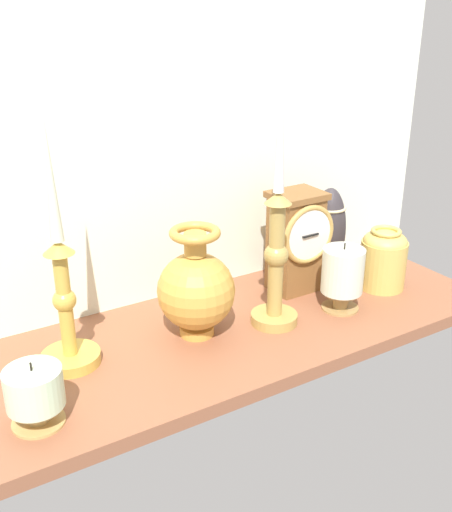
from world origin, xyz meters
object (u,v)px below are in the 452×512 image
at_px(brass_vase_jar, 383,257).
at_px(pillar_candle_near_clock, 342,275).
at_px(tall_ceramic_vase, 328,231).
at_px(candlestick_tall_center, 276,252).
at_px(mantel_clock, 297,240).
at_px(candlestick_tall_left, 64,299).
at_px(brass_vase_bulbous, 196,289).
at_px(pillar_candle_front, 35,394).

xyz_separation_m(brass_vase_jar, pillar_candle_near_clock, (-0.13, -0.03, 0.00)).
height_order(brass_vase_jar, tall_ceramic_vase, tall_ceramic_vase).
height_order(candlestick_tall_center, pillar_candle_near_clock, candlestick_tall_center).
bearing_deg(candlestick_tall_center, mantel_clock, 37.88).
distance_m(mantel_clock, tall_ceramic_vase, 0.11).
relative_size(mantel_clock, pillar_candle_near_clock, 1.52).
relative_size(candlestick_tall_center, pillar_candle_near_clock, 3.39).
relative_size(candlestick_tall_left, tall_ceramic_vase, 2.09).
bearing_deg(mantel_clock, tall_ceramic_vase, 15.09).
bearing_deg(brass_vase_bulbous, candlestick_tall_center, -15.32).
bearing_deg(brass_vase_jar, pillar_candle_near_clock, -167.62).
bearing_deg(candlestick_tall_left, tall_ceramic_vase, 5.54).
bearing_deg(mantel_clock, pillar_candle_front, -164.89).
relative_size(candlestick_tall_left, brass_vase_jar, 3.16).
bearing_deg(pillar_candle_front, candlestick_tall_center, 7.85).
relative_size(pillar_candle_near_clock, tall_ceramic_vase, 0.71).
height_order(candlestick_tall_center, brass_vase_bulbous, candlestick_tall_center).
xyz_separation_m(mantel_clock, candlestick_tall_center, (-0.12, -0.09, 0.03)).
distance_m(mantel_clock, pillar_candle_near_clock, 0.12).
distance_m(candlestick_tall_center, brass_vase_jar, 0.28).
distance_m(candlestick_tall_left, brass_vase_bulbous, 0.22).
distance_m(mantel_clock, pillar_candle_front, 0.58).
xyz_separation_m(brass_vase_bulbous, brass_vase_jar, (0.41, -0.03, -0.02)).
distance_m(brass_vase_jar, pillar_candle_front, 0.72).
bearing_deg(mantel_clock, brass_vase_jar, -27.45).
height_order(mantel_clock, brass_vase_bulbous, mantel_clock).
bearing_deg(tall_ceramic_vase, candlestick_tall_center, -151.84).
distance_m(brass_vase_bulbous, pillar_candle_near_clock, 0.28).
distance_m(candlestick_tall_left, pillar_candle_near_clock, 0.50).
bearing_deg(brass_vase_jar, tall_ceramic_vase, 115.22).
distance_m(candlestick_tall_left, candlestick_tall_center, 0.36).
bearing_deg(tall_ceramic_vase, pillar_candle_near_clock, -120.67).
distance_m(brass_vase_bulbous, brass_vase_jar, 0.41).
xyz_separation_m(pillar_candle_front, tall_ceramic_vase, (0.67, 0.18, 0.05)).
bearing_deg(pillar_candle_front, brass_vase_bulbous, 17.97).
xyz_separation_m(candlestick_tall_left, brass_vase_bulbous, (0.22, -0.02, -0.03)).
xyz_separation_m(mantel_clock, brass_vase_bulbous, (-0.25, -0.05, -0.02)).
relative_size(candlestick_tall_center, brass_vase_bulbous, 2.29).
height_order(mantel_clock, candlestick_tall_left, candlestick_tall_left).
height_order(mantel_clock, pillar_candle_near_clock, mantel_clock).
height_order(candlestick_tall_left, brass_vase_jar, candlestick_tall_left).
distance_m(candlestick_tall_left, pillar_candle_front, 0.17).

